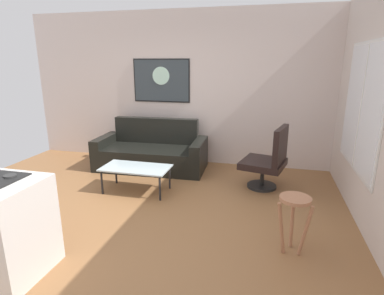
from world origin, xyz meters
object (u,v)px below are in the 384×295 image
(armchair, at_px, (269,160))
(wall_painting, at_px, (161,81))
(couch, at_px, (152,153))
(bar_stool, at_px, (294,210))
(coffee_table, at_px, (136,169))

(armchair, height_order, wall_painting, wall_painting)
(couch, bearing_deg, armchair, -13.12)
(couch, bearing_deg, bar_stool, -42.32)
(armchair, distance_m, bar_stool, 1.67)
(couch, bearing_deg, wall_painting, 87.73)
(coffee_table, distance_m, bar_stool, 2.42)
(armchair, bearing_deg, couch, 166.88)
(couch, distance_m, armchair, 2.14)
(wall_painting, bearing_deg, couch, -92.27)
(wall_painting, bearing_deg, bar_stool, -49.18)
(coffee_table, height_order, wall_painting, wall_painting)
(armchair, distance_m, wall_painting, 2.55)
(bar_stool, height_order, wall_painting, wall_painting)
(wall_painting, bearing_deg, coffee_table, -84.90)
(couch, xyz_separation_m, wall_painting, (0.02, 0.55, 1.27))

